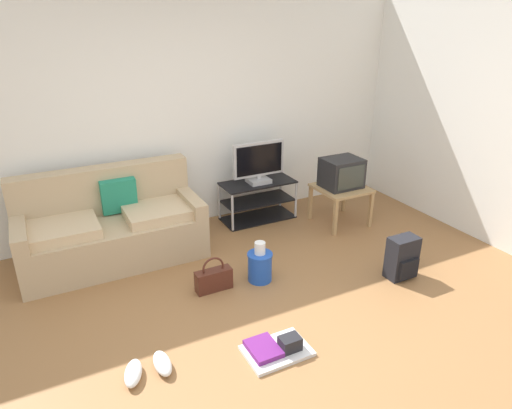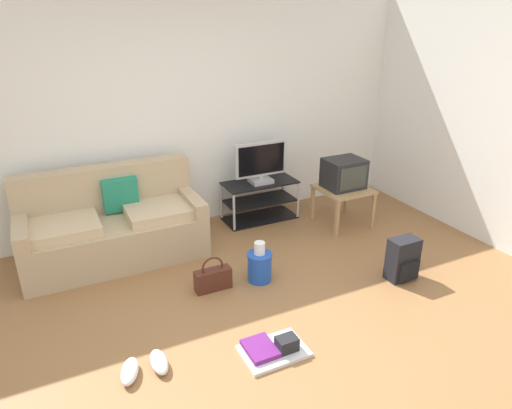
# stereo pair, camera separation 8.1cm
# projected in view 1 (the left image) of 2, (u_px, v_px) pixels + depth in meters

# --- Properties ---
(ground_plane) EXTENTS (9.00, 9.80, 0.02)m
(ground_plane) POSITION_uv_depth(u_px,v_px,m) (266.00, 342.00, 3.65)
(ground_plane) COLOR olive
(wall_back) EXTENTS (9.00, 0.10, 2.70)m
(wall_back) POSITION_uv_depth(u_px,v_px,m) (163.00, 114.00, 5.12)
(wall_back) COLOR white
(wall_back) RESTS_ON ground_plane
(wall_right) EXTENTS (0.10, 3.60, 2.70)m
(wall_right) POSITION_uv_depth(u_px,v_px,m) (473.00, 115.00, 5.08)
(wall_right) COLOR white
(wall_right) RESTS_ON ground_plane
(couch) EXTENTS (1.81, 0.82, 0.93)m
(couch) POSITION_uv_depth(u_px,v_px,m) (111.00, 228.00, 4.74)
(couch) COLOR tan
(couch) RESTS_ON ground_plane
(tv_stand) EXTENTS (0.90, 0.42, 0.49)m
(tv_stand) POSITION_uv_depth(u_px,v_px,m) (258.00, 200.00, 5.69)
(tv_stand) COLOR black
(tv_stand) RESTS_ON ground_plane
(flat_tv) EXTENTS (0.66, 0.22, 0.51)m
(flat_tv) POSITION_uv_depth(u_px,v_px,m) (259.00, 163.00, 5.48)
(flat_tv) COLOR #B2B2B7
(flat_tv) RESTS_ON tv_stand
(side_table) EXTENTS (0.58, 0.58, 0.47)m
(side_table) POSITION_uv_depth(u_px,v_px,m) (341.00, 192.00, 5.51)
(side_table) COLOR tan
(side_table) RESTS_ON ground_plane
(crt_tv) EXTENTS (0.45, 0.37, 0.35)m
(crt_tv) POSITION_uv_depth(u_px,v_px,m) (342.00, 173.00, 5.43)
(crt_tv) COLOR #232326
(crt_tv) RESTS_ON side_table
(backpack) EXTENTS (0.29, 0.25, 0.43)m
(backpack) POSITION_uv_depth(u_px,v_px,m) (402.00, 258.00, 4.44)
(backpack) COLOR black
(backpack) RESTS_ON ground_plane
(handbag) EXTENTS (0.34, 0.12, 0.34)m
(handbag) POSITION_uv_depth(u_px,v_px,m) (214.00, 279.00, 4.27)
(handbag) COLOR #4C2319
(handbag) RESTS_ON ground_plane
(cleaning_bucket) EXTENTS (0.25, 0.25, 0.41)m
(cleaning_bucket) POSITION_uv_depth(u_px,v_px,m) (260.00, 265.00, 4.40)
(cleaning_bucket) COLOR blue
(cleaning_bucket) RESTS_ON ground_plane
(sneakers_pair) EXTENTS (0.38, 0.30, 0.09)m
(sneakers_pair) POSITION_uv_depth(u_px,v_px,m) (148.00, 368.00, 3.30)
(sneakers_pair) COLOR white
(sneakers_pair) RESTS_ON ground_plane
(floor_tray) EXTENTS (0.50, 0.35, 0.14)m
(floor_tray) POSITION_uv_depth(u_px,v_px,m) (276.00, 349.00, 3.50)
(floor_tray) COLOR silver
(floor_tray) RESTS_ON ground_plane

